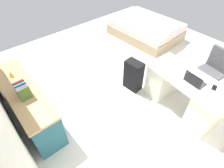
{
  "coord_description": "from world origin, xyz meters",
  "views": [
    {
      "loc": [
        -2.08,
        2.43,
        2.79
      ],
      "look_at": [
        -0.32,
        0.93,
        0.6
      ],
      "focal_mm": 29.49,
      "sensor_mm": 36.0,
      "label": 1
    }
  ],
  "objects_px": {
    "laptop": "(194,81)",
    "figurine_small": "(11,74)",
    "bed": "(146,29)",
    "suitcase_black": "(133,75)",
    "office_chair": "(210,74)",
    "credenza": "(28,104)",
    "desk": "(183,92)",
    "cell_phone_near_laptop": "(214,88)",
    "computer_mouse": "(183,73)"
  },
  "relations": [
    {
      "from": "bed",
      "to": "suitcase_black",
      "type": "distance_m",
      "value": 2.28
    },
    {
      "from": "office_chair",
      "to": "bed",
      "type": "height_order",
      "value": "office_chair"
    },
    {
      "from": "laptop",
      "to": "computer_mouse",
      "type": "height_order",
      "value": "laptop"
    },
    {
      "from": "office_chair",
      "to": "laptop",
      "type": "xyz_separation_m",
      "value": [
        -0.05,
        0.85,
        0.36
      ]
    },
    {
      "from": "desk",
      "to": "figurine_small",
      "type": "relative_size",
      "value": 13.61
    },
    {
      "from": "computer_mouse",
      "to": "figurine_small",
      "type": "bearing_deg",
      "value": 56.85
    },
    {
      "from": "suitcase_black",
      "to": "figurine_small",
      "type": "xyz_separation_m",
      "value": [
        1.0,
        1.95,
        0.46
      ]
    },
    {
      "from": "office_chair",
      "to": "figurine_small",
      "type": "distance_m",
      "value": 3.69
    },
    {
      "from": "laptop",
      "to": "figurine_small",
      "type": "distance_m",
      "value": 3.04
    },
    {
      "from": "credenza",
      "to": "desk",
      "type": "bearing_deg",
      "value": -124.71
    },
    {
      "from": "credenza",
      "to": "computer_mouse",
      "type": "distance_m",
      "value": 2.72
    },
    {
      "from": "credenza",
      "to": "figurine_small",
      "type": "distance_m",
      "value": 0.58
    },
    {
      "from": "desk",
      "to": "suitcase_black",
      "type": "xyz_separation_m",
      "value": [
        0.96,
        0.32,
        -0.05
      ]
    },
    {
      "from": "computer_mouse",
      "to": "suitcase_black",
      "type": "bearing_deg",
      "value": 27.32
    },
    {
      "from": "suitcase_black",
      "to": "office_chair",
      "type": "bearing_deg",
      "value": -137.75
    },
    {
      "from": "credenza",
      "to": "computer_mouse",
      "type": "xyz_separation_m",
      "value": [
        -1.43,
        -2.28,
        0.37
      ]
    },
    {
      "from": "laptop",
      "to": "figurine_small",
      "type": "xyz_separation_m",
      "value": [
        2.08,
        2.21,
        0.01
      ]
    },
    {
      "from": "office_chair",
      "to": "credenza",
      "type": "relative_size",
      "value": 0.52
    },
    {
      "from": "bed",
      "to": "suitcase_black",
      "type": "xyz_separation_m",
      "value": [
        -1.32,
        1.86,
        0.09
      ]
    },
    {
      "from": "suitcase_black",
      "to": "figurine_small",
      "type": "relative_size",
      "value": 6.03
    },
    {
      "from": "desk",
      "to": "office_chair",
      "type": "height_order",
      "value": "office_chair"
    },
    {
      "from": "laptop",
      "to": "cell_phone_near_laptop",
      "type": "relative_size",
      "value": 2.43
    },
    {
      "from": "computer_mouse",
      "to": "credenza",
      "type": "bearing_deg",
      "value": 63.4
    },
    {
      "from": "suitcase_black",
      "to": "figurine_small",
      "type": "height_order",
      "value": "figurine_small"
    },
    {
      "from": "computer_mouse",
      "to": "cell_phone_near_laptop",
      "type": "relative_size",
      "value": 0.74
    },
    {
      "from": "desk",
      "to": "figurine_small",
      "type": "xyz_separation_m",
      "value": [
        1.96,
        2.27,
        0.41
      ]
    },
    {
      "from": "credenza",
      "to": "figurine_small",
      "type": "xyz_separation_m",
      "value": [
        0.39,
        0.0,
        0.42
      ]
    },
    {
      "from": "office_chair",
      "to": "laptop",
      "type": "height_order",
      "value": "office_chair"
    },
    {
      "from": "cell_phone_near_laptop",
      "to": "computer_mouse",
      "type": "bearing_deg",
      "value": -5.82
    },
    {
      "from": "desk",
      "to": "computer_mouse",
      "type": "distance_m",
      "value": 0.39
    },
    {
      "from": "desk",
      "to": "office_chair",
      "type": "bearing_deg",
      "value": -94.46
    },
    {
      "from": "bed",
      "to": "computer_mouse",
      "type": "xyz_separation_m",
      "value": [
        -2.14,
        1.53,
        0.5
      ]
    },
    {
      "from": "desk",
      "to": "laptop",
      "type": "xyz_separation_m",
      "value": [
        -0.12,
        0.06,
        0.4
      ]
    },
    {
      "from": "desk",
      "to": "bed",
      "type": "bearing_deg",
      "value": -34.08
    },
    {
      "from": "bed",
      "to": "suitcase_black",
      "type": "bearing_deg",
      "value": 125.35
    },
    {
      "from": "bed",
      "to": "laptop",
      "type": "relative_size",
      "value": 5.95
    },
    {
      "from": "credenza",
      "to": "bed",
      "type": "bearing_deg",
      "value": -79.44
    },
    {
      "from": "cell_phone_near_laptop",
      "to": "figurine_small",
      "type": "xyz_separation_m",
      "value": [
        2.36,
        2.37,
        0.06
      ]
    },
    {
      "from": "desk",
      "to": "bed",
      "type": "distance_m",
      "value": 2.76
    },
    {
      "from": "cell_phone_near_laptop",
      "to": "laptop",
      "type": "bearing_deg",
      "value": 13.84
    },
    {
      "from": "office_chair",
      "to": "figurine_small",
      "type": "relative_size",
      "value": 8.55
    },
    {
      "from": "computer_mouse",
      "to": "figurine_small",
      "type": "xyz_separation_m",
      "value": [
        1.83,
        2.28,
        0.05
      ]
    },
    {
      "from": "credenza",
      "to": "laptop",
      "type": "bearing_deg",
      "value": -127.34
    },
    {
      "from": "laptop",
      "to": "figurine_small",
      "type": "height_order",
      "value": "laptop"
    },
    {
      "from": "desk",
      "to": "bed",
      "type": "height_order",
      "value": "desk"
    },
    {
      "from": "desk",
      "to": "suitcase_black",
      "type": "height_order",
      "value": "desk"
    },
    {
      "from": "laptop",
      "to": "figurine_small",
      "type": "bearing_deg",
      "value": 46.76
    },
    {
      "from": "desk",
      "to": "bed",
      "type": "xyz_separation_m",
      "value": [
        2.28,
        -1.54,
        -0.14
      ]
    },
    {
      "from": "suitcase_black",
      "to": "figurine_small",
      "type": "distance_m",
      "value": 2.24
    },
    {
      "from": "office_chair",
      "to": "bed",
      "type": "distance_m",
      "value": 2.46
    }
  ]
}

